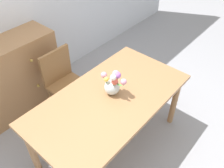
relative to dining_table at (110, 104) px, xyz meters
The scene contains 5 objects.
ground_plane 0.67m from the dining_table, ahead, with size 12.00×12.00×0.00m, color #939399.
dining_table is the anchor object (origin of this frame).
chair_far 0.81m from the dining_table, 86.90° to the left, with size 0.42×0.42×0.90m.
dresser 1.41m from the dining_table, 108.78° to the left, with size 1.40×0.47×1.00m.
flower_vase 0.22m from the dining_table, 15.26° to the left, with size 0.17×0.27×0.27m.
Camera 1 is at (-1.26, -1.12, 2.43)m, focal length 38.11 mm.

